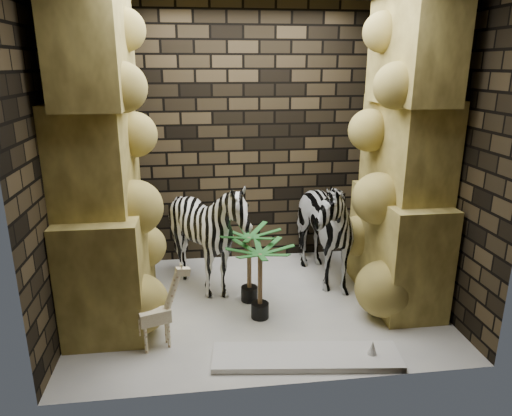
{
  "coord_description": "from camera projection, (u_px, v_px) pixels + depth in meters",
  "views": [
    {
      "loc": [
        -0.56,
        -4.17,
        2.32
      ],
      "look_at": [
        -0.0,
        0.15,
        0.97
      ],
      "focal_mm": 32.65,
      "sensor_mm": 36.0,
      "label": 1
    }
  ],
  "objects": [
    {
      "name": "wall_left",
      "position": [
        59.0,
        163.0,
        4.05
      ],
      "size": [
        0.0,
        3.0,
        3.0
      ],
      "primitive_type": "plane",
      "rotation": [
        1.57,
        0.0,
        1.57
      ],
      "color": "black",
      "rests_on": "ground"
    },
    {
      "name": "zebra_right",
      "position": [
        315.0,
        217.0,
        5.05
      ],
      "size": [
        0.88,
        1.34,
        1.46
      ],
      "primitive_type": "imported",
      "rotation": [
        0.0,
        0.0,
        0.19
      ],
      "color": "white",
      "rests_on": "floor"
    },
    {
      "name": "wall_back",
      "position": [
        244.0,
        138.0,
        5.45
      ],
      "size": [
        3.5,
        0.0,
        3.5
      ],
      "primitive_type": "plane",
      "rotation": [
        1.57,
        0.0,
        0.0
      ],
      "color": "black",
      "rests_on": "ground"
    },
    {
      "name": "giraffe_toy",
      "position": [
        154.0,
        308.0,
        3.87
      ],
      "size": [
        0.41,
        0.24,
        0.76
      ],
      "primitive_type": null,
      "rotation": [
        0.0,
        0.0,
        0.31
      ],
      "color": "#FFEFC1",
      "rests_on": "floor"
    },
    {
      "name": "palm_front",
      "position": [
        249.0,
        265.0,
        4.67
      ],
      "size": [
        0.36,
        0.36,
        0.79
      ],
      "primitive_type": null,
      "color": "#19431A",
      "rests_on": "floor"
    },
    {
      "name": "surfboard",
      "position": [
        306.0,
        357.0,
        3.82
      ],
      "size": [
        1.57,
        0.55,
        0.05
      ],
      "primitive_type": "cube",
      "rotation": [
        0.0,
        0.0,
        -0.12
      ],
      "color": "white",
      "rests_on": "floor"
    },
    {
      "name": "floor",
      "position": [
        258.0,
        304.0,
        4.71
      ],
      "size": [
        3.5,
        3.5,
        0.0
      ],
      "primitive_type": "plane",
      "color": "white",
      "rests_on": "ground"
    },
    {
      "name": "rock_pillar_left",
      "position": [
        101.0,
        162.0,
        4.09
      ],
      "size": [
        0.68,
        1.3,
        3.0
      ],
      "primitive_type": null,
      "color": "#E0CA61",
      "rests_on": "floor"
    },
    {
      "name": "zebra_left",
      "position": [
        208.0,
        241.0,
        4.81
      ],
      "size": [
        1.27,
        1.46,
        1.15
      ],
      "primitive_type": "imported",
      "rotation": [
        0.0,
        0.0,
        -0.22
      ],
      "color": "white",
      "rests_on": "floor"
    },
    {
      "name": "wall_front",
      "position": [
        283.0,
        194.0,
        3.08
      ],
      "size": [
        3.5,
        0.0,
        3.5
      ],
      "primitive_type": "plane",
      "rotation": [
        -1.57,
        0.0,
        0.0
      ],
      "color": "black",
      "rests_on": "ground"
    },
    {
      "name": "wall_right",
      "position": [
        438.0,
        154.0,
        4.48
      ],
      "size": [
        0.0,
        3.0,
        3.0
      ],
      "primitive_type": "plane",
      "rotation": [
        1.57,
        0.0,
        -1.57
      ],
      "color": "black",
      "rests_on": "ground"
    },
    {
      "name": "palm_back",
      "position": [
        260.0,
        282.0,
        4.35
      ],
      "size": [
        0.36,
        0.36,
        0.76
      ],
      "primitive_type": null,
      "color": "#19431A",
      "rests_on": "floor"
    },
    {
      "name": "rock_pillar_right",
      "position": [
        405.0,
        154.0,
        4.44
      ],
      "size": [
        0.58,
        1.25,
        3.0
      ],
      "primitive_type": null,
      "color": "#E0CA61",
      "rests_on": "floor"
    }
  ]
}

